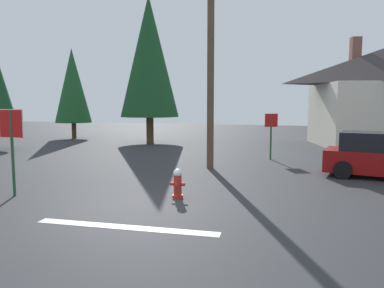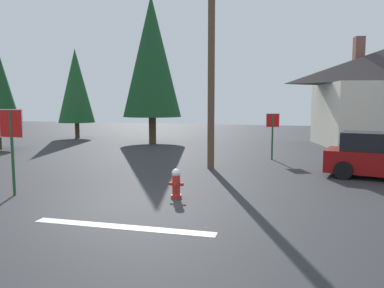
% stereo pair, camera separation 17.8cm
% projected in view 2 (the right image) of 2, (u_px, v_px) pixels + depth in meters
% --- Properties ---
extents(ground_plane, '(80.00, 80.00, 0.10)m').
position_uv_depth(ground_plane, '(123.00, 209.00, 9.33)').
color(ground_plane, '#2D2D30').
extents(lane_stop_bar, '(4.11, 0.57, 0.01)m').
position_uv_depth(lane_stop_bar, '(122.00, 227.00, 7.83)').
color(lane_stop_bar, silver).
rests_on(lane_stop_bar, ground).
extents(stop_sign_near, '(0.82, 0.08, 2.49)m').
position_uv_depth(stop_sign_near, '(11.00, 134.00, 10.39)').
color(stop_sign_near, '#1E4C28').
rests_on(stop_sign_near, ground).
extents(fire_hydrant, '(0.42, 0.36, 0.84)m').
position_uv_depth(fire_hydrant, '(176.00, 184.00, 10.20)').
color(fire_hydrant, '#AD231E').
rests_on(fire_hydrant, ground).
extents(utility_pole, '(1.60, 0.28, 8.57)m').
position_uv_depth(utility_pole, '(211.00, 58.00, 14.64)').
color(utility_pole, brown).
rests_on(utility_pole, ground).
extents(stop_sign_far, '(0.60, 0.30, 2.21)m').
position_uv_depth(stop_sign_far, '(273.00, 127.00, 17.37)').
color(stop_sign_far, '#1E4C28').
rests_on(stop_sign_far, ground).
extents(pine_tree_mid_left, '(2.77, 2.77, 6.92)m').
position_uv_depth(pine_tree_mid_left, '(76.00, 86.00, 28.33)').
color(pine_tree_mid_left, '#4C3823').
rests_on(pine_tree_mid_left, ground).
extents(pine_tree_short_left, '(3.99, 3.99, 9.97)m').
position_uv_depth(pine_tree_short_left, '(152.00, 57.00, 24.83)').
color(pine_tree_short_left, '#4C3823').
rests_on(pine_tree_short_left, ground).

